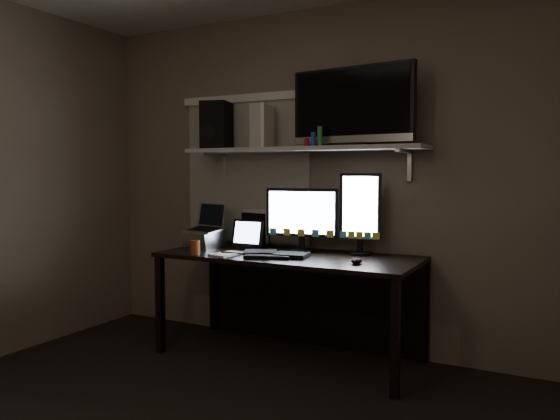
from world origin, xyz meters
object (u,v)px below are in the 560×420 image
Objects in this scene: game_console at (264,126)px; tablet at (248,234)px; mouse at (357,261)px; monitor_landscape at (302,220)px; tv at (352,107)px; laptop at (204,226)px; cup at (195,247)px; monitor_portrait at (360,213)px; keyboard at (276,254)px; speaker at (217,126)px; desk at (296,277)px.

tablet is at bearing -144.45° from game_console.
tablet is at bearing 156.82° from mouse.
game_console reaches higher than monitor_landscape.
laptop is at bearing -165.45° from tv.
cup is 0.11× the size of tv.
monitor_portrait is 1.74× the size of laptop.
monitor_portrait is 0.73m from tv.
keyboard is 0.39m from tablet.
keyboard is 0.72m from laptop.
speaker reaches higher than cup.
monitor_landscape reaches higher than cup.
mouse is at bearing -79.74° from monitor_portrait.
laptop reaches higher than cup.
monitor_landscape is 0.63m from mouse.
tv is at bearing 20.68° from laptop.
monitor_landscape is 5.08× the size of mouse.
monitor_landscape is 0.78m from laptop.
speaker is at bearing 173.66° from desk.
mouse is at bearing -30.33° from speaker.
monitor_portrait is 1.82× the size of game_console.
speaker reaches higher than mouse.
monitor_portrait is at bearing 15.70° from keyboard.
speaker is (-1.12, 0.01, -0.08)m from tv.
game_console is (0.44, 0.14, 0.74)m from laptop.
laptop reaches higher than keyboard.
keyboard is at bearing -100.30° from desk.
monitor_landscape is at bearing 21.17° from laptop.
monitor_landscape is 5.34× the size of cup.
keyboard is at bearing 1.09° from laptop.
game_console is (-0.68, -0.02, -0.11)m from tv.
monitor_landscape is at bearing 141.07° from mouse.
mouse is 0.96m from tablet.
keyboard is 1.29× the size of speaker.
desk is at bearing -22.20° from game_console.
speaker is at bearing 101.06° from laptop.
desk is at bearing -147.76° from monitor_landscape.
speaker is (0.00, 0.17, 0.77)m from laptop.
desk is at bearing 6.34° from tablet.
monitor_landscape is at bearing 9.86° from tablet.
keyboard is 0.60m from mouse.
speaker reaches higher than game_console.
keyboard is 1.42× the size of laptop.
tablet reaches higher than cup.
mouse is at bearing -13.29° from tablet.
desk is 1.26m from tv.
monitor_landscape is at bearing 55.25° from keyboard.
monitor_portrait reaches higher than laptop.
tv is at bearing -0.52° from monitor_landscape.
game_console is at bearing -172.08° from tv.
mouse is at bearing -22.10° from keyboard.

